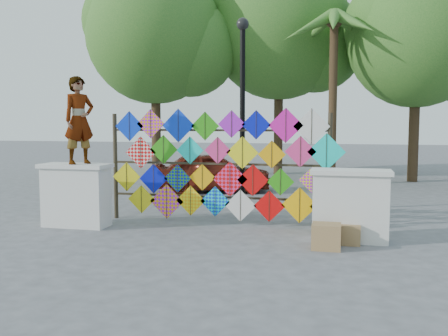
{
  "coord_description": "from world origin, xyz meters",
  "views": [
    {
      "loc": [
        2.53,
        -9.26,
        2.12
      ],
      "look_at": [
        0.2,
        0.6,
        1.18
      ],
      "focal_mm": 40.0,
      "sensor_mm": 36.0,
      "label": 1
    }
  ],
  "objects_px": {
    "kite_rack": "(221,166)",
    "vendor_woman": "(79,120)",
    "lamppost": "(242,97)",
    "sedan": "(212,172)"
  },
  "relations": [
    {
      "from": "vendor_woman",
      "to": "lamppost",
      "type": "distance_m",
      "value": 3.67
    },
    {
      "from": "kite_rack",
      "to": "vendor_woman",
      "type": "xyz_separation_m",
      "value": [
        -2.69,
        -0.93,
        0.93
      ]
    },
    {
      "from": "vendor_woman",
      "to": "lamppost",
      "type": "bearing_deg",
      "value": -20.28
    },
    {
      "from": "vendor_woman",
      "to": "lamppost",
      "type": "relative_size",
      "value": 0.39
    },
    {
      "from": "sedan",
      "to": "lamppost",
      "type": "height_order",
      "value": "lamppost"
    },
    {
      "from": "kite_rack",
      "to": "vendor_woman",
      "type": "height_order",
      "value": "vendor_woman"
    },
    {
      "from": "vendor_woman",
      "to": "sedan",
      "type": "xyz_separation_m",
      "value": [
        1.3,
        5.53,
        -1.55
      ]
    },
    {
      "from": "kite_rack",
      "to": "vendor_woman",
      "type": "relative_size",
      "value": 2.84
    },
    {
      "from": "kite_rack",
      "to": "vendor_woman",
      "type": "distance_m",
      "value": 3.0
    },
    {
      "from": "kite_rack",
      "to": "sedan",
      "type": "relative_size",
      "value": 1.39
    }
  ]
}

